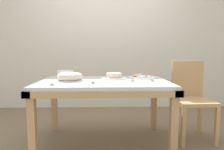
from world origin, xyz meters
TOP-DOWN VIEW (x-y plane):
  - ground_plane at (0.00, 0.00)m, footprint 12.00×12.00m
  - wall_back at (0.00, 1.57)m, footprint 8.00×0.10m
  - dining_table at (0.00, 0.00)m, footprint 1.47×0.93m
  - chair at (1.05, 0.12)m, footprint 0.43×0.43m
  - cake_chocolate_round at (0.12, 0.18)m, footprint 0.31×0.31m
  - cake_golden_bundt at (-0.38, 0.01)m, footprint 0.28×0.28m
  - pastry_platter at (0.48, 0.26)m, footprint 0.35×0.35m
  - plate_stack at (-0.49, 0.30)m, footprint 0.21×0.21m
  - tealight_right_edge at (0.53, -0.07)m, footprint 0.04×0.04m
  - tealight_centre at (0.32, -0.07)m, footprint 0.04×0.04m
  - tealight_near_cakes at (-0.11, -0.24)m, footprint 0.04×0.04m
  - tealight_near_front at (-0.49, -0.33)m, footprint 0.04×0.04m

SIDE VIEW (x-z plane):
  - ground_plane at x=0.00m, z-range 0.00..0.00m
  - chair at x=1.05m, z-range 0.05..0.99m
  - dining_table at x=0.00m, z-range 0.27..1.00m
  - tealight_right_edge at x=0.53m, z-range 0.72..0.76m
  - tealight_centre at x=0.32m, z-range 0.72..0.76m
  - tealight_near_cakes at x=-0.11m, z-range 0.72..0.76m
  - tealight_near_front at x=-0.49m, z-range 0.72..0.76m
  - pastry_platter at x=0.48m, z-range 0.72..0.76m
  - cake_chocolate_round at x=0.12m, z-range 0.72..0.79m
  - cake_golden_bundt at x=-0.38m, z-range 0.73..0.81m
  - plate_stack at x=-0.49m, z-range 0.73..0.82m
  - wall_back at x=0.00m, z-range 0.00..2.60m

